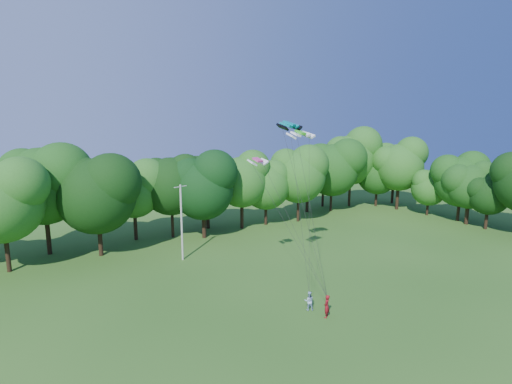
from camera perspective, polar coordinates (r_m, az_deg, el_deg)
utility_pole at (r=45.44m, az=-10.59°, el=-4.22°), size 1.67×0.63×8.66m
kite_flyer_left at (r=33.84m, az=10.05°, el=-15.77°), size 0.82×0.77×1.88m
kite_flyer_right at (r=34.80m, az=7.58°, el=-15.16°), size 1.01×0.96×1.64m
kite_teal at (r=35.23m, az=4.77°, el=9.75°), size 2.76×1.88×0.49m
kite_green at (r=40.75m, az=6.36°, el=8.48°), size 2.87×1.39×0.48m
kite_pink at (r=37.85m, az=0.24°, el=4.64°), size 2.06×1.15×0.41m
tree_back_center at (r=52.81m, az=-7.60°, el=1.81°), size 8.76×8.76×12.75m
tree_back_east at (r=73.03m, az=9.61°, el=2.46°), size 6.44×6.44×9.36m
tree_flank_east at (r=67.48m, az=28.27°, el=1.46°), size 7.40×7.40×10.77m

